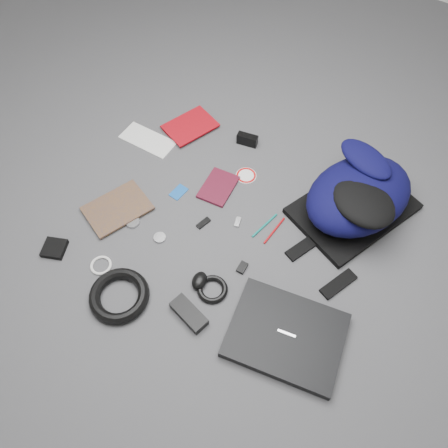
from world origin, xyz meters
The scene contains 23 objects.
ground centered at (0.00, 0.00, 0.00)m, with size 4.00×4.00×0.00m, color #4F4F51.
backpack centered at (0.39, 0.34, 0.10)m, with size 0.35×0.50×0.21m, color black, non-canonical shape.
laptop centered at (0.41, -0.26, 0.02)m, with size 0.37×0.29×0.04m, color black.
textbook_red centered at (-0.49, 0.40, 0.01)m, with size 0.16×0.22×0.02m, color maroon.
comic_book centered at (-0.48, -0.13, 0.01)m, with size 0.18×0.24×0.02m, color #AA690C.
envelope centered at (-0.53, 0.20, 0.00)m, with size 0.25×0.11×0.00m, color white.
dvd_case centered at (-0.12, 0.15, 0.01)m, with size 0.12×0.17×0.01m, color #420C1A.
compact_camera centered at (-0.15, 0.42, 0.03)m, with size 0.09×0.03×0.05m, color black.
sticker_disc centered at (-0.06, 0.27, 0.00)m, with size 0.09×0.09×0.00m, color white.
pen_teal centered at (0.13, 0.09, 0.00)m, with size 0.01×0.01×0.14m, color #0D776D.
pen_red centered at (0.18, 0.09, 0.00)m, with size 0.01×0.01×0.14m, color #AD0D12.
id_badge centered at (-0.25, 0.04, 0.00)m, with size 0.05×0.07×0.00m, color #1759AF.
usb_black centered at (-0.08, -0.03, 0.01)m, with size 0.02×0.06×0.01m, color black.
usb_silver centered at (0.03, 0.04, 0.00)m, with size 0.02×0.05×0.01m, color #B4B4B6.
key_fob centered at (0.15, -0.12, 0.01)m, with size 0.03×0.05×0.01m, color black.
mouse centered at (0.05, -0.25, 0.02)m, with size 0.05×0.07×0.04m, color black.
headphone_left centered at (-0.31, -0.18, 0.01)m, with size 0.05×0.05×0.01m, color #A7A7A9.
headphone_right centered at (-0.18, -0.18, 0.01)m, with size 0.05×0.05×0.01m, color #A2A3A5.
cable_coil centered at (0.11, -0.25, 0.01)m, with size 0.11×0.11×0.02m, color black.
power_brick centered at (0.09, -0.37, 0.02)m, with size 0.14×0.06×0.03m, color black.
power_cord_coil centered at (-0.15, -0.45, 0.02)m, with size 0.21×0.21×0.04m, color black.
pouch centered at (-0.48, -0.43, 0.01)m, with size 0.08×0.08×0.02m, color black.
white_cable_coil centered at (-0.29, -0.39, 0.01)m, with size 0.08×0.08×0.01m, color white.
Camera 1 is at (0.49, -0.77, 1.44)m, focal length 35.00 mm.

